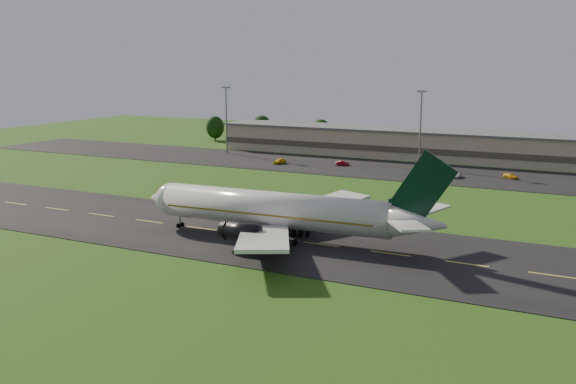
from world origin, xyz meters
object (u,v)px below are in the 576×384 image
at_px(light_mast_centre, 421,119).
at_px(service_vehicle_d, 511,176).
at_px(light_mast_west, 226,112).
at_px(service_vehicle_a, 280,161).
at_px(service_vehicle_c, 456,175).
at_px(terminal, 439,146).
at_px(service_vehicle_b, 342,163).
at_px(airliner, 279,211).

relative_size(light_mast_centre, service_vehicle_d, 5.03).
xyz_separation_m(light_mast_west, light_mast_centre, (60.00, 0.00, 0.00)).
relative_size(service_vehicle_a, service_vehicle_c, 0.96).
xyz_separation_m(terminal, service_vehicle_b, (-20.64, -23.04, -3.29)).
distance_m(service_vehicle_a, service_vehicle_b, 17.30).
bearing_deg(terminal, service_vehicle_d, -45.81).
distance_m(light_mast_centre, service_vehicle_a, 39.54).
xyz_separation_m(airliner, service_vehicle_c, (13.70, 68.11, -3.93)).
bearing_deg(light_mast_centre, service_vehicle_b, -160.37).
bearing_deg(light_mast_west, service_vehicle_d, -5.10).
distance_m(service_vehicle_c, service_vehicle_d, 12.92).
xyz_separation_m(airliner, light_mast_west, (-58.58, 79.96, 8.08)).
xyz_separation_m(light_mast_west, service_vehicle_a, (24.13, -11.64, -11.89)).
height_order(airliner, service_vehicle_a, airliner).
relative_size(terminal, service_vehicle_c, 31.98).
distance_m(service_vehicle_b, service_vehicle_c, 31.92).
height_order(light_mast_west, service_vehicle_d, light_mast_west).
relative_size(airliner, service_vehicle_b, 14.03).
bearing_deg(service_vehicle_d, service_vehicle_b, 126.06).
relative_size(service_vehicle_a, service_vehicle_b, 1.20).
bearing_deg(airliner, terminal, 85.57).
bearing_deg(service_vehicle_c, service_vehicle_a, 176.02).
height_order(service_vehicle_a, service_vehicle_d, service_vehicle_a).
distance_m(light_mast_west, light_mast_centre, 60.00).
height_order(terminal, service_vehicle_d, terminal).
height_order(airliner, service_vehicle_b, airliner).
height_order(service_vehicle_b, service_vehicle_d, service_vehicle_b).
bearing_deg(light_mast_centre, light_mast_west, 180.00).
height_order(light_mast_west, service_vehicle_b, light_mast_west).
xyz_separation_m(light_mast_west, service_vehicle_c, (72.29, -11.85, -12.01)).
relative_size(light_mast_centre, service_vehicle_b, 5.57).
bearing_deg(service_vehicle_a, service_vehicle_c, 11.98).
bearing_deg(service_vehicle_a, terminal, 48.98).
bearing_deg(airliner, service_vehicle_b, 100.95).
height_order(terminal, light_mast_west, light_mast_west).
distance_m(airliner, light_mast_west, 99.45).
distance_m(airliner, terminal, 96.19).
bearing_deg(airliner, service_vehicle_c, 75.87).
relative_size(airliner, light_mast_west, 2.52).
height_order(airliner, terminal, airliner).
bearing_deg(terminal, service_vehicle_b, -131.86).
xyz_separation_m(light_mast_centre, service_vehicle_a, (-35.87, -11.64, -11.89)).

